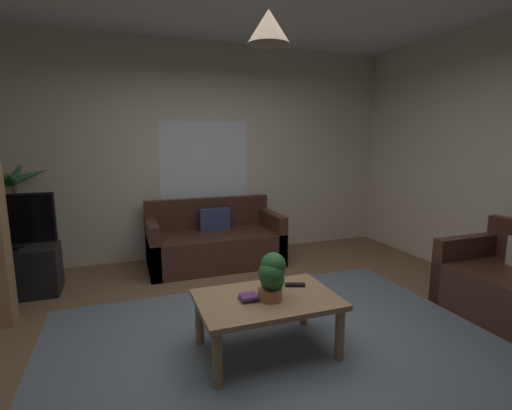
# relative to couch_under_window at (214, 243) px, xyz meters

# --- Properties ---
(floor) EXTENTS (5.43, 4.83, 0.02)m
(floor) POSITION_rel_couch_under_window_xyz_m (-0.03, -1.94, -0.28)
(floor) COLOR brown
(floor) RESTS_ON ground
(rug) EXTENTS (3.53, 2.66, 0.01)m
(rug) POSITION_rel_couch_under_window_xyz_m (-0.03, -2.14, -0.27)
(rug) COLOR slate
(rug) RESTS_ON ground
(wall_back) EXTENTS (5.55, 0.06, 2.85)m
(wall_back) POSITION_rel_couch_under_window_xyz_m (-0.03, 0.51, 1.15)
(wall_back) COLOR beige
(wall_back) RESTS_ON ground
(window_pane) EXTENTS (1.21, 0.01, 1.17)m
(window_pane) POSITION_rel_couch_under_window_xyz_m (0.00, 0.48, 0.97)
(window_pane) COLOR white
(couch_under_window) EXTENTS (1.66, 0.83, 0.82)m
(couch_under_window) POSITION_rel_couch_under_window_xyz_m (0.00, 0.00, 0.00)
(couch_under_window) COLOR #47281E
(couch_under_window) RESTS_ON ground
(coffee_table) EXTENTS (1.03, 0.69, 0.44)m
(coffee_table) POSITION_rel_couch_under_window_xyz_m (-0.11, -2.11, 0.10)
(coffee_table) COLOR #A87F56
(coffee_table) RESTS_ON ground
(book_on_table_0) EXTENTS (0.13, 0.12, 0.02)m
(book_on_table_0) POSITION_rel_couch_under_window_xyz_m (-0.26, -2.10, 0.17)
(book_on_table_0) COLOR #2D4C8C
(book_on_table_0) RESTS_ON coffee_table
(book_on_table_1) EXTENTS (0.13, 0.12, 0.02)m
(book_on_table_1) POSITION_rel_couch_under_window_xyz_m (-0.26, -2.12, 0.19)
(book_on_table_1) COLOR #72387F
(book_on_table_1) RESTS_ON coffee_table
(remote_on_table_0) EXTENTS (0.17, 0.10, 0.02)m
(remote_on_table_0) POSITION_rel_couch_under_window_xyz_m (0.17, -1.99, 0.17)
(remote_on_table_0) COLOR black
(remote_on_table_0) RESTS_ON coffee_table
(potted_plant_on_table) EXTENTS (0.21, 0.22, 0.35)m
(potted_plant_on_table) POSITION_rel_couch_under_window_xyz_m (-0.09, -2.15, 0.35)
(potted_plant_on_table) COLOR #B77051
(potted_plant_on_table) RESTS_ON coffee_table
(tv_stand) EXTENTS (0.90, 0.44, 0.50)m
(tv_stand) POSITION_rel_couch_under_window_xyz_m (-2.19, -0.27, -0.02)
(tv_stand) COLOR black
(tv_stand) RESTS_ON ground
(tv) EXTENTS (0.91, 0.16, 0.56)m
(tv) POSITION_rel_couch_under_window_xyz_m (-2.19, -0.29, 0.52)
(tv) COLOR black
(tv) RESTS_ON tv_stand
(potted_palm_corner) EXTENTS (0.73, 0.70, 1.40)m
(potted_palm_corner) POSITION_rel_couch_under_window_xyz_m (-2.21, 0.25, 0.30)
(potted_palm_corner) COLOR #B77051
(potted_palm_corner) RESTS_ON ground
(pendant_lamp) EXTENTS (0.29, 0.29, 0.63)m
(pendant_lamp) POSITION_rel_couch_under_window_xyz_m (-0.11, -2.11, 2.05)
(pendant_lamp) COLOR black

